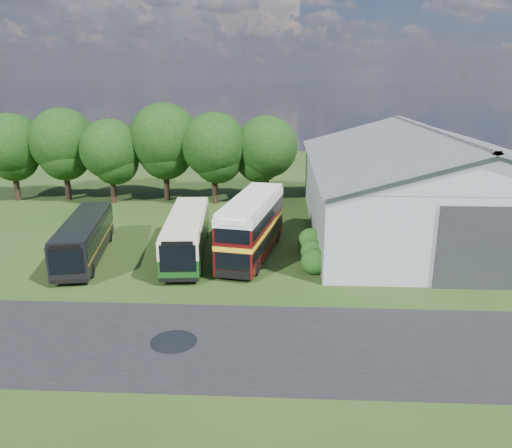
# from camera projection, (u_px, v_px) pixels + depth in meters

# --- Properties ---
(ground) EXTENTS (120.00, 120.00, 0.00)m
(ground) POSITION_uv_depth(u_px,v_px,m) (214.00, 314.00, 26.18)
(ground) COLOR #1A3410
(ground) RESTS_ON ground
(asphalt_road) EXTENTS (60.00, 8.00, 0.02)m
(asphalt_road) POSITION_uv_depth(u_px,v_px,m) (270.00, 344.00, 23.16)
(asphalt_road) COLOR black
(asphalt_road) RESTS_ON ground
(puddle) EXTENTS (2.20, 2.20, 0.01)m
(puddle) POSITION_uv_depth(u_px,v_px,m) (174.00, 342.00, 23.38)
(puddle) COLOR black
(puddle) RESTS_ON ground
(storage_shed) EXTENTS (18.80, 24.80, 8.15)m
(storage_shed) POSITION_uv_depth(u_px,v_px,m) (427.00, 179.00, 39.58)
(storage_shed) COLOR gray
(storage_shed) RESTS_ON ground
(tree_far_left) EXTENTS (6.12, 6.12, 8.64)m
(tree_far_left) POSITION_uv_depth(u_px,v_px,m) (11.00, 145.00, 48.70)
(tree_far_left) COLOR black
(tree_far_left) RESTS_ON ground
(tree_left_a) EXTENTS (6.46, 6.46, 9.12)m
(tree_left_a) POSITION_uv_depth(u_px,v_px,m) (63.00, 141.00, 48.85)
(tree_left_a) COLOR black
(tree_left_a) RESTS_ON ground
(tree_left_b) EXTENTS (5.78, 5.78, 8.16)m
(tree_left_b) POSITION_uv_depth(u_px,v_px,m) (110.00, 149.00, 47.82)
(tree_left_b) COLOR black
(tree_left_b) RESTS_ON ground
(tree_mid) EXTENTS (6.80, 6.80, 9.60)m
(tree_mid) POSITION_uv_depth(u_px,v_px,m) (164.00, 138.00, 48.56)
(tree_mid) COLOR black
(tree_mid) RESTS_ON ground
(tree_right_a) EXTENTS (6.26, 6.26, 8.83)m
(tree_right_a) POSITION_uv_depth(u_px,v_px,m) (214.00, 145.00, 47.50)
(tree_right_a) COLOR black
(tree_right_a) RESTS_ON ground
(tree_right_b) EXTENTS (5.98, 5.98, 8.45)m
(tree_right_b) POSITION_uv_depth(u_px,v_px,m) (267.00, 147.00, 48.10)
(tree_right_b) COLOR black
(tree_right_b) RESTS_ON ground
(shrub_front) EXTENTS (1.70, 1.70, 1.70)m
(shrub_front) POSITION_uv_depth(u_px,v_px,m) (314.00, 273.00, 31.65)
(shrub_front) COLOR #194714
(shrub_front) RESTS_ON ground
(shrub_mid) EXTENTS (1.60, 1.60, 1.60)m
(shrub_mid) POSITION_uv_depth(u_px,v_px,m) (312.00, 261.00, 33.57)
(shrub_mid) COLOR #194714
(shrub_mid) RESTS_ON ground
(shrub_back) EXTENTS (1.80, 1.80, 1.80)m
(shrub_back) POSITION_uv_depth(u_px,v_px,m) (310.00, 251.00, 35.49)
(shrub_back) COLOR #194714
(shrub_back) RESTS_ON ground
(bus_green_single) EXTENTS (3.39, 10.85, 2.94)m
(bus_green_single) POSITION_uv_depth(u_px,v_px,m) (187.00, 234.00, 34.19)
(bus_green_single) COLOR black
(bus_green_single) RESTS_ON ground
(bus_maroon_double) EXTENTS (4.24, 10.05, 4.20)m
(bus_maroon_double) POSITION_uv_depth(u_px,v_px,m) (252.00, 227.00, 34.01)
(bus_maroon_double) COLOR black
(bus_maroon_double) RESTS_ON ground
(bus_dark_single) EXTENTS (3.98, 10.25, 2.76)m
(bus_dark_single) POSITION_uv_depth(u_px,v_px,m) (84.00, 238.00, 33.69)
(bus_dark_single) COLOR black
(bus_dark_single) RESTS_ON ground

